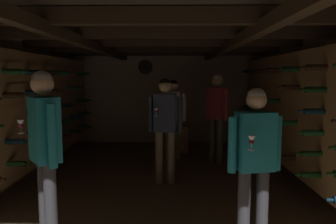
% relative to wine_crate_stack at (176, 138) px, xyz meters
% --- Properties ---
extents(ground_plane, '(8.40, 8.40, 0.00)m').
position_rel_wine_crate_stack_xyz_m(ground_plane, '(-0.26, -2.21, -0.30)').
color(ground_plane, '#7A6651').
extents(room_shell, '(4.72, 6.52, 2.41)m').
position_rel_wine_crate_stack_xyz_m(room_shell, '(-0.26, -1.95, 1.13)').
color(room_shell, tan).
rests_on(room_shell, ground_plane).
extents(wine_crate_stack, '(0.52, 0.35, 0.60)m').
position_rel_wine_crate_stack_xyz_m(wine_crate_stack, '(0.00, 0.00, 0.00)').
color(wine_crate_stack, '#A37547').
rests_on(wine_crate_stack, ground_plane).
extents(display_bottle, '(0.08, 0.08, 0.35)m').
position_rel_wine_crate_stack_xyz_m(display_bottle, '(0.08, 0.04, 0.44)').
color(display_bottle, '#143819').
rests_on(display_bottle, wine_crate_stack).
extents(person_host_center, '(0.54, 0.33, 1.66)m').
position_rel_wine_crate_stack_xyz_m(person_host_center, '(-0.20, -2.11, 0.71)').
color(person_host_center, brown).
rests_on(person_host_center, ground_plane).
extents(person_guest_near_left, '(0.44, 0.44, 1.74)m').
position_rel_wine_crate_stack_xyz_m(person_guest_near_left, '(-1.30, -4.01, 0.77)').
color(person_guest_near_left, '#2D2D33').
rests_on(person_guest_near_left, ground_plane).
extents(person_guest_rear_center, '(0.52, 0.33, 1.62)m').
position_rel_wine_crate_stack_xyz_m(person_guest_rear_center, '(-0.07, -0.64, 0.68)').
color(person_guest_rear_center, brown).
rests_on(person_guest_rear_center, ground_plane).
extents(person_guest_near_right, '(0.53, 0.37, 1.58)m').
position_rel_wine_crate_stack_xyz_m(person_guest_near_right, '(0.72, -3.99, 0.65)').
color(person_guest_near_right, '#2D2D33').
rests_on(person_guest_near_right, ground_plane).
extents(person_guest_far_right, '(0.44, 0.44, 1.73)m').
position_rel_wine_crate_stack_xyz_m(person_guest_far_right, '(0.77, -0.91, 0.75)').
color(person_guest_far_right, '#4C473D').
rests_on(person_guest_far_right, ground_plane).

